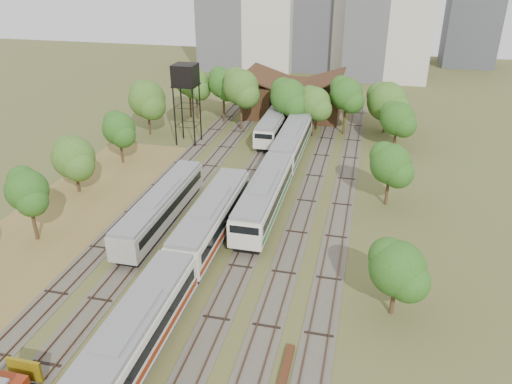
# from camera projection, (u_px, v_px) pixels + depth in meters

# --- Properties ---
(ground) EXTENTS (240.00, 240.00, 0.00)m
(ground) POSITION_uv_depth(u_px,v_px,m) (177.00, 343.00, 36.46)
(ground) COLOR #475123
(ground) RESTS_ON ground
(dry_grass_patch) EXTENTS (14.00, 60.00, 0.04)m
(dry_grass_patch) POSITION_uv_depth(u_px,v_px,m) (30.00, 253.00, 47.19)
(dry_grass_patch) COLOR brown
(dry_grass_patch) RESTS_ON ground
(tracks) EXTENTS (24.60, 80.00, 0.19)m
(tracks) POSITION_uv_depth(u_px,v_px,m) (250.00, 195.00, 58.49)
(tracks) COLOR #4C473D
(tracks) RESTS_ON ground
(railcar_red_set) EXTENTS (3.26, 34.58, 4.03)m
(railcar_red_set) POSITION_uv_depth(u_px,v_px,m) (179.00, 269.00, 41.18)
(railcar_red_set) COLOR black
(railcar_red_set) RESTS_ON ground
(railcar_green_set) EXTENTS (3.30, 52.08, 4.09)m
(railcar_green_set) POSITION_uv_depth(u_px,v_px,m) (292.00, 143.00, 68.35)
(railcar_green_set) COLOR black
(railcar_green_set) RESTS_ON ground
(railcar_rear) EXTENTS (3.01, 16.08, 3.72)m
(railcar_rear) POSITION_uv_depth(u_px,v_px,m) (275.00, 124.00, 76.30)
(railcar_rear) COLOR black
(railcar_rear) RESTS_ON ground
(old_grey_coach) EXTENTS (2.91, 18.00, 3.60)m
(old_grey_coach) POSITION_uv_depth(u_px,v_px,m) (161.00, 207.00, 51.60)
(old_grey_coach) COLOR black
(old_grey_coach) RESTS_ON ground
(water_tower) EXTENTS (3.36, 3.36, 11.61)m
(water_tower) POSITION_uv_depth(u_px,v_px,m) (185.00, 77.00, 70.42)
(water_tower) COLOR black
(water_tower) RESTS_ON ground
(maintenance_shed) EXTENTS (16.45, 11.55, 7.58)m
(maintenance_shed) POSITION_uv_depth(u_px,v_px,m) (294.00, 98.00, 86.21)
(maintenance_shed) COLOR #362113
(maintenance_shed) RESTS_ON ground
(tree_band_left) EXTENTS (8.27, 65.72, 8.54)m
(tree_band_left) POSITION_uv_depth(u_px,v_px,m) (96.00, 137.00, 60.97)
(tree_band_left) COLOR #382616
(tree_band_left) RESTS_ON ground
(tree_band_far) EXTENTS (36.40, 10.21, 9.66)m
(tree_band_far) POSITION_uv_depth(u_px,v_px,m) (294.00, 94.00, 77.29)
(tree_band_far) COLOR #382616
(tree_band_far) RESTS_ON ground
(tree_band_right) EXTENTS (5.76, 42.42, 7.18)m
(tree_band_right) POSITION_uv_depth(u_px,v_px,m) (395.00, 162.00, 55.86)
(tree_band_right) COLOR #382616
(tree_band_right) RESTS_ON ground
(tower_far_right) EXTENTS (12.00, 12.00, 28.00)m
(tower_far_right) POSITION_uv_depth(u_px,v_px,m) (475.00, 6.00, 119.73)
(tower_far_right) COLOR #45494E
(tower_far_right) RESTS_ON ground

